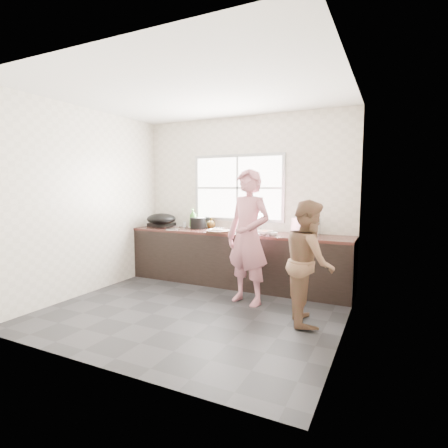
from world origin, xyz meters
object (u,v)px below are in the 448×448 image
at_px(black_pot, 198,223).
at_px(bottle_green, 193,218).
at_px(pot_lid_left, 172,229).
at_px(plate_food, 194,227).
at_px(bowl_mince, 216,231).
at_px(woman, 248,241).
at_px(dish_rack, 306,227).
at_px(wok, 161,219).
at_px(glass_jar, 184,224).
at_px(bottle_brown_tall, 194,222).
at_px(cutting_board, 219,231).
at_px(person_side, 309,262).
at_px(bottle_brown_short, 211,223).
at_px(burner, 163,224).
at_px(bowl_held, 273,234).
at_px(pot_lid_right, 178,226).
at_px(bowl_crabs, 265,233).

relative_size(black_pot, bottle_green, 0.79).
bearing_deg(pot_lid_left, plate_food, 68.68).
xyz_separation_m(bowl_mince, pot_lid_left, (-0.82, 0.01, -0.02)).
height_order(woman, dish_rack, woman).
bearing_deg(wok, glass_jar, 47.57).
height_order(woman, bottle_brown_tall, woman).
xyz_separation_m(woman, cutting_board, (-0.70, 0.52, 0.04)).
height_order(black_pot, plate_food, black_pot).
distance_m(person_side, bottle_brown_tall, 2.63).
distance_m(plate_food, pot_lid_left, 0.46).
distance_m(bottle_brown_short, burner, 0.97).
relative_size(bottle_brown_tall, dish_rack, 0.58).
bearing_deg(wok, bowl_mince, -6.88).
bearing_deg(bowl_held, dish_rack, 24.06).
height_order(bottle_green, bottle_brown_short, bottle_green).
relative_size(woman, bowl_mince, 7.87).
bearing_deg(bowl_held, plate_food, 166.40).
distance_m(plate_food, bottle_brown_short, 0.34).
distance_m(dish_rack, pot_lid_left, 2.18).
bearing_deg(pot_lid_left, black_pot, 40.37).
relative_size(bowl_mince, burner, 0.54).
distance_m(burner, wok, 0.31).
bearing_deg(plate_food, bowl_mince, -33.90).
xyz_separation_m(woman, burner, (-2.04, 0.89, 0.05)).
bearing_deg(woman, bowl_held, 90.41).
bearing_deg(pot_lid_right, glass_jar, 0.00).
bearing_deg(dish_rack, bottle_green, -169.33).
bearing_deg(bowl_crabs, bottle_brown_short, 160.42).
bearing_deg(person_side, cutting_board, 41.71).
distance_m(bowl_mince, bowl_held, 0.91).
relative_size(bowl_mince, black_pot, 0.81).
bearing_deg(dish_rack, bowl_held, -142.70).
height_order(plate_food, glass_jar, glass_jar).
relative_size(person_side, bottle_brown_short, 8.13).
height_order(glass_jar, pot_lid_left, glass_jar).
distance_m(bottle_brown_short, pot_lid_right, 0.69).
height_order(bottle_brown_short, pot_lid_right, bottle_brown_short).
relative_size(bowl_crabs, black_pot, 0.68).
height_order(plate_food, burner, burner).
relative_size(bowl_held, burner, 0.43).
relative_size(pot_lid_left, pot_lid_right, 0.98).
bearing_deg(bowl_held, person_side, -51.11).
bearing_deg(bottle_brown_tall, black_pot, -42.44).
distance_m(black_pot, burner, 0.80).
bearing_deg(burner, bowl_mince, -16.29).
height_order(dish_rack, pot_lid_left, dish_rack).
height_order(black_pot, burner, black_pot).
xyz_separation_m(bowl_held, pot_lid_right, (-1.91, 0.38, -0.02)).
bearing_deg(bowl_mince, wok, 173.12).
relative_size(black_pot, bottle_brown_short, 1.51).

